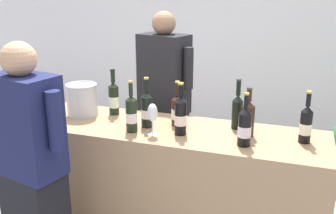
{
  "coord_description": "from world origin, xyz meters",
  "views": [
    {
      "loc": [
        0.85,
        -2.33,
        1.91
      ],
      "look_at": [
        0.05,
        0.0,
        1.14
      ],
      "focal_mm": 41.48,
      "sensor_mm": 36.0,
      "label": 1
    }
  ],
  "objects_px": {
    "wine_bottle_7": "(147,109)",
    "wine_glass": "(153,114)",
    "wine_bottle_3": "(114,98)",
    "wine_bottle_9": "(177,110)",
    "wine_bottle_5": "(237,110)",
    "wine_bottle_8": "(181,115)",
    "ice_bucket": "(82,99)",
    "wine_bottle_1": "(37,104)",
    "wine_bottle_4": "(245,127)",
    "wine_bottle_6": "(306,124)",
    "wine_bottle_2": "(248,117)",
    "wine_bottle_0": "(131,114)",
    "person_server": "(164,117)",
    "person_guest": "(33,182)"
  },
  "relations": [
    {
      "from": "wine_bottle_0",
      "to": "wine_bottle_5",
      "type": "distance_m",
      "value": 0.7
    },
    {
      "from": "wine_bottle_2",
      "to": "ice_bucket",
      "type": "height_order",
      "value": "wine_bottle_2"
    },
    {
      "from": "wine_bottle_7",
      "to": "wine_glass",
      "type": "bearing_deg",
      "value": -54.69
    },
    {
      "from": "wine_bottle_3",
      "to": "wine_bottle_9",
      "type": "relative_size",
      "value": 1.1
    },
    {
      "from": "wine_bottle_6",
      "to": "wine_glass",
      "type": "relative_size",
      "value": 1.54
    },
    {
      "from": "wine_bottle_1",
      "to": "wine_glass",
      "type": "relative_size",
      "value": 1.58
    },
    {
      "from": "wine_bottle_4",
      "to": "ice_bucket",
      "type": "distance_m",
      "value": 1.23
    },
    {
      "from": "ice_bucket",
      "to": "wine_glass",
      "type": "bearing_deg",
      "value": -18.21
    },
    {
      "from": "wine_bottle_6",
      "to": "wine_bottle_8",
      "type": "relative_size",
      "value": 0.95
    },
    {
      "from": "wine_bottle_4",
      "to": "wine_bottle_7",
      "type": "relative_size",
      "value": 0.96
    },
    {
      "from": "wine_bottle_2",
      "to": "wine_bottle_5",
      "type": "bearing_deg",
      "value": 126.57
    },
    {
      "from": "wine_bottle_4",
      "to": "wine_bottle_6",
      "type": "distance_m",
      "value": 0.38
    },
    {
      "from": "wine_bottle_1",
      "to": "wine_bottle_2",
      "type": "distance_m",
      "value": 1.46
    },
    {
      "from": "wine_bottle_1",
      "to": "wine_bottle_0",
      "type": "bearing_deg",
      "value": 1.52
    },
    {
      "from": "wine_bottle_0",
      "to": "wine_bottle_3",
      "type": "distance_m",
      "value": 0.4
    },
    {
      "from": "wine_bottle_3",
      "to": "wine_bottle_5",
      "type": "relative_size",
      "value": 1.0
    },
    {
      "from": "wine_bottle_9",
      "to": "wine_bottle_5",
      "type": "bearing_deg",
      "value": 9.72
    },
    {
      "from": "wine_bottle_4",
      "to": "wine_bottle_6",
      "type": "xyz_separation_m",
      "value": [
        0.34,
        0.17,
        -0.0
      ]
    },
    {
      "from": "wine_bottle_5",
      "to": "wine_bottle_8",
      "type": "height_order",
      "value": "wine_bottle_8"
    },
    {
      "from": "wine_bottle_4",
      "to": "wine_bottle_5",
      "type": "bearing_deg",
      "value": 107.73
    },
    {
      "from": "wine_bottle_3",
      "to": "ice_bucket",
      "type": "distance_m",
      "value": 0.23
    },
    {
      "from": "wine_bottle_4",
      "to": "wine_bottle_9",
      "type": "height_order",
      "value": "wine_bottle_4"
    },
    {
      "from": "wine_bottle_5",
      "to": "wine_bottle_6",
      "type": "bearing_deg",
      "value": -14.19
    },
    {
      "from": "wine_bottle_4",
      "to": "wine_bottle_6",
      "type": "height_order",
      "value": "wine_bottle_4"
    },
    {
      "from": "wine_bottle_7",
      "to": "wine_bottle_3",
      "type": "bearing_deg",
      "value": 152.45
    },
    {
      "from": "wine_bottle_6",
      "to": "wine_bottle_9",
      "type": "xyz_separation_m",
      "value": [
        -0.83,
        0.04,
        -0.01
      ]
    },
    {
      "from": "wine_bottle_1",
      "to": "wine_bottle_5",
      "type": "bearing_deg",
      "value": 12.5
    },
    {
      "from": "wine_bottle_5",
      "to": "ice_bucket",
      "type": "distance_m",
      "value": 1.13
    },
    {
      "from": "wine_glass",
      "to": "wine_bottle_4",
      "type": "bearing_deg",
      "value": 1.85
    },
    {
      "from": "wine_bottle_8",
      "to": "wine_bottle_3",
      "type": "bearing_deg",
      "value": 158.53
    },
    {
      "from": "wine_bottle_2",
      "to": "wine_glass",
      "type": "distance_m",
      "value": 0.61
    },
    {
      "from": "wine_bottle_2",
      "to": "wine_bottle_1",
      "type": "bearing_deg",
      "value": -172.67
    },
    {
      "from": "wine_bottle_1",
      "to": "wine_bottle_5",
      "type": "xyz_separation_m",
      "value": [
        1.36,
        0.3,
        0.01
      ]
    },
    {
      "from": "wine_bottle_8",
      "to": "wine_bottle_5",
      "type": "bearing_deg",
      "value": 34.73
    },
    {
      "from": "person_guest",
      "to": "wine_bottle_8",
      "type": "bearing_deg",
      "value": 37.26
    },
    {
      "from": "wine_bottle_9",
      "to": "person_server",
      "type": "xyz_separation_m",
      "value": [
        -0.28,
        0.53,
        -0.25
      ]
    },
    {
      "from": "person_guest",
      "to": "wine_bottle_6",
      "type": "bearing_deg",
      "value": 24.36
    },
    {
      "from": "wine_bottle_1",
      "to": "wine_bottle_5",
      "type": "height_order",
      "value": "wine_bottle_5"
    },
    {
      "from": "wine_bottle_1",
      "to": "wine_glass",
      "type": "distance_m",
      "value": 0.87
    },
    {
      "from": "wine_glass",
      "to": "wine_bottle_9",
      "type": "bearing_deg",
      "value": 68.26
    },
    {
      "from": "wine_bottle_1",
      "to": "person_server",
      "type": "distance_m",
      "value": 1.06
    },
    {
      "from": "wine_bottle_5",
      "to": "person_server",
      "type": "height_order",
      "value": "person_server"
    },
    {
      "from": "wine_bottle_6",
      "to": "wine_bottle_7",
      "type": "relative_size",
      "value": 0.94
    },
    {
      "from": "wine_bottle_3",
      "to": "wine_bottle_6",
      "type": "relative_size",
      "value": 1.05
    },
    {
      "from": "wine_bottle_4",
      "to": "wine_bottle_7",
      "type": "height_order",
      "value": "wine_bottle_7"
    },
    {
      "from": "wine_bottle_5",
      "to": "wine_bottle_6",
      "type": "distance_m",
      "value": 0.45
    },
    {
      "from": "person_guest",
      "to": "wine_glass",
      "type": "bearing_deg",
      "value": 40.44
    },
    {
      "from": "wine_bottle_8",
      "to": "person_guest",
      "type": "height_order",
      "value": "person_guest"
    },
    {
      "from": "ice_bucket",
      "to": "wine_bottle_1",
      "type": "bearing_deg",
      "value": -137.57
    },
    {
      "from": "wine_bottle_7",
      "to": "person_server",
      "type": "height_order",
      "value": "person_server"
    }
  ]
}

